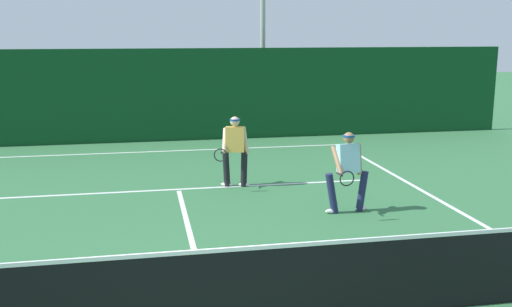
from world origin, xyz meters
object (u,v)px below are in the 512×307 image
at_px(player_near, 348,169).
at_px(tennis_ball_extra, 334,202).
at_px(tennis_ball, 331,281).
at_px(player_far, 235,148).

bearing_deg(player_near, tennis_ball_extra, -91.35).
xyz_separation_m(player_near, tennis_ball, (-1.35, -3.16, -0.84)).
bearing_deg(tennis_ball_extra, tennis_ball, -109.17).
height_order(player_far, tennis_ball, player_far).
xyz_separation_m(player_near, player_far, (-1.84, 2.38, 0.01)).
bearing_deg(player_near, tennis_ball, 62.45).
xyz_separation_m(player_near, tennis_ball_extra, (-0.03, 0.64, -0.84)).
bearing_deg(tennis_ball_extra, player_far, 136.15).
distance_m(player_near, player_far, 3.01).
height_order(player_near, tennis_ball, player_near).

